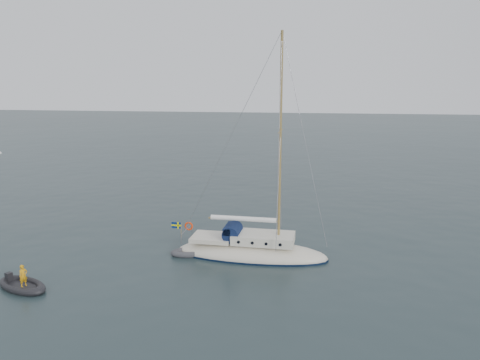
# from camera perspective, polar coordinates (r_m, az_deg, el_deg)

# --- Properties ---
(ground) EXTENTS (300.00, 300.00, 0.00)m
(ground) POSITION_cam_1_polar(r_m,az_deg,el_deg) (29.14, 0.50, -10.09)
(ground) COLOR black
(ground) RESTS_ON ground
(sailboat) EXTENTS (10.15, 3.04, 14.45)m
(sailboat) POSITION_cam_1_polar(r_m,az_deg,el_deg) (29.84, 1.43, -7.32)
(sailboat) COLOR beige
(sailboat) RESTS_ON ground
(dinghy) EXTENTS (2.78, 1.26, 0.40)m
(dinghy) POSITION_cam_1_polar(r_m,az_deg,el_deg) (30.54, -5.83, -8.76)
(dinghy) COLOR #434348
(dinghy) RESTS_ON ground
(rib) EXTENTS (3.38, 1.53, 1.39)m
(rib) POSITION_cam_1_polar(r_m,az_deg,el_deg) (28.28, -25.04, -11.48)
(rib) COLOR black
(rib) RESTS_ON ground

